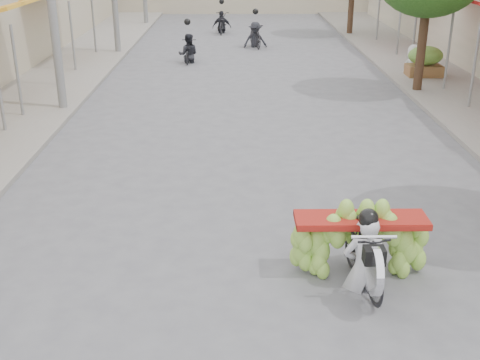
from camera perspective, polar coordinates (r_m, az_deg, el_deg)
name	(u,v)px	position (r m, az deg, el deg)	size (l,w,h in m)	color
sidewalk_left	(39,85)	(21.42, -18.53, 8.53)	(4.00, 60.00, 0.12)	gray
sidewalk_right	(455,84)	(21.75, 19.75, 8.57)	(4.00, 60.00, 0.12)	gray
produce_crate_far	(425,59)	(22.29, 17.16, 10.92)	(1.20, 0.88, 1.16)	brown
banana_motorbike	(363,238)	(8.78, 11.59, -5.42)	(2.20, 1.83, 2.09)	black
pedestrian	(416,45)	(22.88, 16.32, 12.22)	(1.07, 0.81, 1.93)	silver
bg_motorbike_a	(188,43)	(24.39, -4.96, 12.82)	(0.81, 1.51, 1.95)	black
bg_motorbike_b	(255,29)	(27.70, 1.46, 14.14)	(1.15, 1.93, 1.95)	black
bg_motorbike_c	(222,18)	(31.95, -1.74, 15.11)	(1.00, 1.81, 1.95)	black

